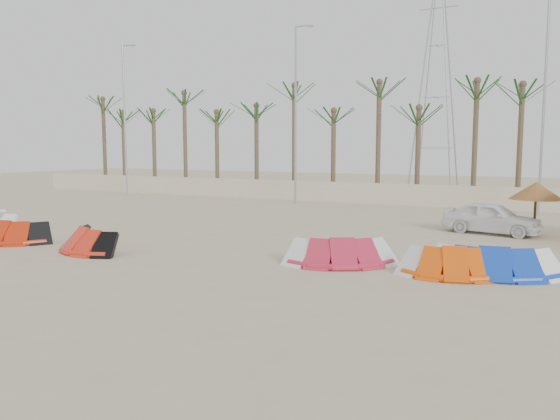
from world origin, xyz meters
The scene contains 15 objects.
ground centered at (0.00, 0.00, 0.00)m, with size 120.00×120.00×0.00m, color #BDB191.
boundary_wall centered at (0.00, 22.00, 0.65)m, with size 60.00×0.30×1.30m, color beige.
palm_line centered at (0.67, 23.50, 6.44)m, with size 52.00×4.00×7.70m.
lamp_a centered at (-19.96, 20.00, 5.77)m, with size 1.25×0.14×11.00m.
lamp_b centered at (-5.96, 20.00, 5.77)m, with size 1.25×0.14×11.00m.
lamp_c centered at (8.04, 20.00, 5.77)m, with size 1.25×0.14×11.00m.
pylon centered at (1.00, 28.00, 0.00)m, with size 3.00×3.00×14.00m, color #A5A8AD, non-canonical shape.
kite_grey centered at (-12.50, 4.22, 0.42)m, with size 3.51×2.56×0.90m.
kite_red_left centered at (-9.38, 2.34, 0.42)m, with size 3.73×2.28×0.90m.
kite_red_mid centered at (-5.31, 2.39, 0.42)m, with size 3.50×2.44×0.90m.
kite_red_right centered at (3.09, 4.27, 0.42)m, with size 3.80×2.78×0.90m.
kite_orange centered at (6.38, 4.21, 0.42)m, with size 3.23×2.14×0.90m.
kite_blue centered at (7.32, 4.85, 0.42)m, with size 3.75×2.08×0.90m.
parasol_left centered at (8.06, 12.61, 1.81)m, with size 2.04×2.04×2.17m.
car centered at (6.47, 12.46, 0.66)m, with size 1.55×3.85×1.31m, color white.
Camera 1 is at (8.74, -11.25, 3.51)m, focal length 35.00 mm.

